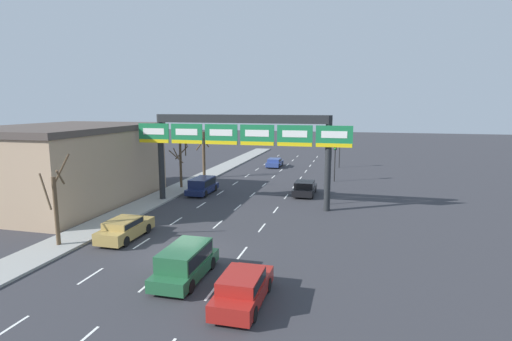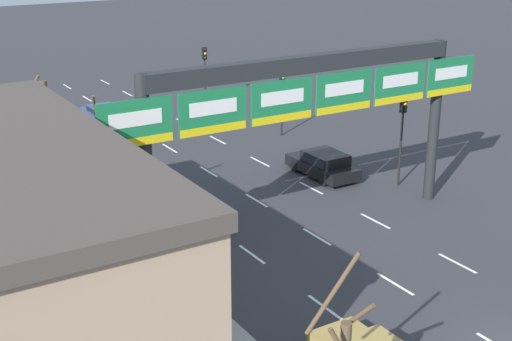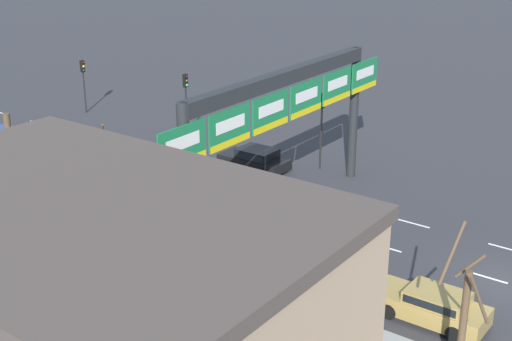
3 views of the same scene
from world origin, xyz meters
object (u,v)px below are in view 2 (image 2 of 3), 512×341
suv_navy (171,209)px  sign_gantry (310,97)px  traffic_light_mid_block (282,86)px  tree_bare_closest (89,164)px  traffic_light_far_end (205,63)px  tree_bare_third (46,127)px  traffic_light_near_gantry (403,122)px  car_black (323,163)px  car_blue (103,114)px

suv_navy → sign_gantry: bearing=-35.6°
traffic_light_mid_block → tree_bare_closest: size_ratio=0.75×
traffic_light_far_end → tree_bare_closest: (-15.28, -18.33, 0.05)m
suv_navy → tree_bare_third: 8.93m
suv_navy → tree_bare_third: (-3.01, 8.11, 2.23)m
traffic_light_near_gantry → tree_bare_closest: size_ratio=0.80×
car_black → traffic_light_mid_block: traffic_light_mid_block is taller
tree_bare_closest → suv_navy: bearing=-30.0°
suv_navy → traffic_light_mid_block: bearing=37.9°
sign_gantry → tree_bare_third: 14.36m
tree_bare_closest → tree_bare_third: tree_bare_closest is taller
sign_gantry → tree_bare_closest: 9.97m
suv_navy → tree_bare_closest: (-3.01, 1.74, 2.14)m
tree_bare_third → traffic_light_near_gantry: bearing=-31.6°
sign_gantry → traffic_light_mid_block: (7.30, 13.02, -2.81)m
suv_navy → tree_bare_third: tree_bare_third is taller
traffic_light_near_gantry → traffic_light_far_end: (-0.03, 21.38, -0.45)m
traffic_light_near_gantry → tree_bare_third: bearing=148.4°
suv_navy → traffic_light_far_end: 23.61m
tree_bare_closest → tree_bare_third: 6.37m
traffic_light_far_end → traffic_light_mid_block: bearing=-90.4°
traffic_light_far_end → tree_bare_closest: bearing=-129.8°
car_blue → suv_navy: 18.66m
traffic_light_near_gantry → traffic_light_mid_block: size_ratio=1.06×
car_black → tree_bare_third: bearing=154.0°
traffic_light_far_end → tree_bare_closest: size_ratio=0.69×
sign_gantry → traffic_light_near_gantry: (7.39, 2.20, -2.62)m
suv_navy → traffic_light_mid_block: traffic_light_mid_block is taller
car_blue → traffic_light_near_gantry: (8.81, -19.64, 2.76)m
car_blue → traffic_light_far_end: traffic_light_far_end is taller
tree_bare_closest → tree_bare_third: bearing=90.0°
car_blue → car_black: bearing=-69.0°
car_blue → traffic_light_mid_block: 12.66m
sign_gantry → tree_bare_closest: bearing=146.4°
traffic_light_far_end → suv_navy: bearing=-121.4°
car_blue → tree_bare_closest: size_ratio=0.66×
car_black → tree_bare_closest: size_ratio=0.73×
suv_navy → traffic_light_far_end: bearing=58.6°
traffic_light_near_gantry → traffic_light_far_end: size_ratio=1.16×
car_black → traffic_light_mid_block: bearing=72.6°
traffic_light_far_end → tree_bare_third: (-15.28, -11.96, 0.14)m
tree_bare_closest → traffic_light_mid_block: bearing=27.0°
tree_bare_third → car_blue: bearing=57.5°
traffic_light_mid_block → tree_bare_third: size_ratio=0.82×
car_black → traffic_light_mid_block: 8.39m
car_blue → traffic_light_near_gantry: size_ratio=0.83×
car_black → traffic_light_far_end: (2.46, 18.21, 2.23)m
sign_gantry → suv_navy: bearing=144.4°
suv_navy → tree_bare_closest: size_ratio=0.75×
car_black → suv_navy: (-9.81, -1.86, 0.14)m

